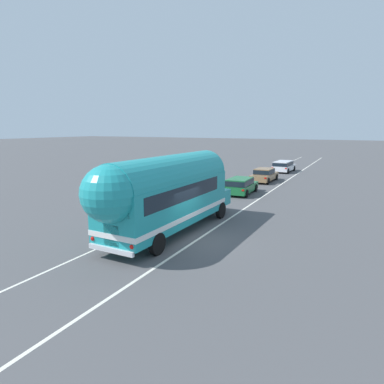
# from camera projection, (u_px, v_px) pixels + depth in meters

# --- Properties ---
(ground_plane) EXTENTS (300.00, 300.00, 0.00)m
(ground_plane) POSITION_uv_depth(u_px,v_px,m) (197.00, 240.00, 16.75)
(ground_plane) COLOR #4C4C4F
(lane_markings) EXTENTS (3.70, 80.00, 0.01)m
(lane_markings) POSITION_uv_depth(u_px,v_px,m) (243.00, 195.00, 27.97)
(lane_markings) COLOR silver
(lane_markings) RESTS_ON ground
(painted_bus) EXTENTS (2.78, 11.48, 4.12)m
(painted_bus) POSITION_uv_depth(u_px,v_px,m) (165.00, 192.00, 17.11)
(painted_bus) COLOR teal
(painted_bus) RESTS_ON ground
(car_lead) EXTENTS (2.04, 4.31, 1.37)m
(car_lead) POSITION_uv_depth(u_px,v_px,m) (241.00, 185.00, 28.17)
(car_lead) COLOR #196633
(car_lead) RESTS_ON ground
(car_second) EXTENTS (1.98, 4.63, 1.37)m
(car_second) POSITION_uv_depth(u_px,v_px,m) (264.00, 174.00, 34.70)
(car_second) COLOR olive
(car_second) RESTS_ON ground
(car_third) EXTENTS (2.17, 4.76, 1.37)m
(car_third) POSITION_uv_depth(u_px,v_px,m) (284.00, 166.00, 42.22)
(car_third) COLOR white
(car_third) RESTS_ON ground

